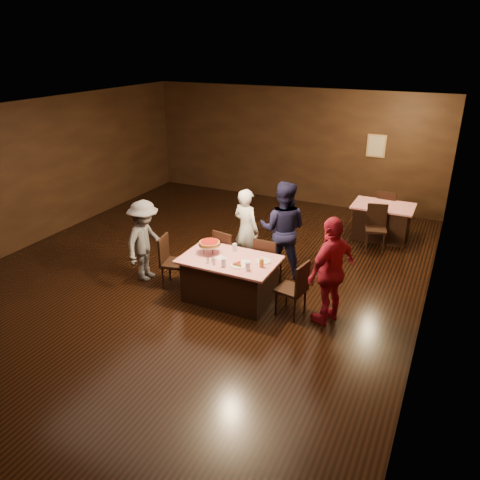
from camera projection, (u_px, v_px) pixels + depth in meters
name	position (u px, v px, depth m)	size (l,w,h in m)	color
room	(195.00, 164.00, 8.09)	(10.00, 10.04, 3.02)	black
main_table	(230.00, 279.00, 7.91)	(1.60, 1.00, 0.77)	#B40C1C
back_table	(382.00, 221.00, 10.41)	(1.30, 0.90, 0.77)	red
chair_far_left	(229.00, 253.00, 8.65)	(0.42, 0.42, 0.95)	black
chair_far_right	(269.00, 261.00, 8.34)	(0.42, 0.42, 0.95)	black
chair_end_left	(174.00, 262.00, 8.31)	(0.42, 0.42, 0.95)	black
chair_end_right	(291.00, 288.00, 7.44)	(0.42, 0.42, 0.95)	black
chair_back_near	(376.00, 228.00, 9.79)	(0.42, 0.42, 0.95)	black
chair_back_far	(387.00, 209.00, 10.87)	(0.42, 0.42, 0.95)	black
diner_white_jacket	(246.00, 230.00, 8.85)	(0.58, 0.38, 1.60)	white
diner_navy_hoodie	(283.00, 229.00, 8.57)	(0.89, 0.69, 1.82)	black
diner_grey_knit	(145.00, 241.00, 8.47)	(0.98, 0.56, 1.52)	slate
diner_red_shirt	(331.00, 271.00, 7.12)	(1.03, 0.43, 1.75)	#A91A35
pizza_stand	(210.00, 243.00, 7.89)	(0.38, 0.38, 0.22)	black
plate_with_slice	(238.00, 264.00, 7.50)	(0.25, 0.25, 0.06)	white
plate_empty	(263.00, 261.00, 7.66)	(0.25, 0.25, 0.01)	white
glass_front_left	(224.00, 263.00, 7.46)	(0.08, 0.08, 0.14)	silver
glass_front_right	(248.00, 266.00, 7.34)	(0.08, 0.08, 0.14)	silver
glass_amber	(261.00, 263.00, 7.45)	(0.08, 0.08, 0.14)	#BF7F26
glass_back	(235.00, 248.00, 8.00)	(0.08, 0.08, 0.14)	silver
condiments	(212.00, 261.00, 7.57)	(0.17, 0.10, 0.09)	silver
napkin_center	(246.00, 262.00, 7.64)	(0.16, 0.16, 0.01)	white
napkin_left	(220.00, 258.00, 7.77)	(0.16, 0.16, 0.01)	white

